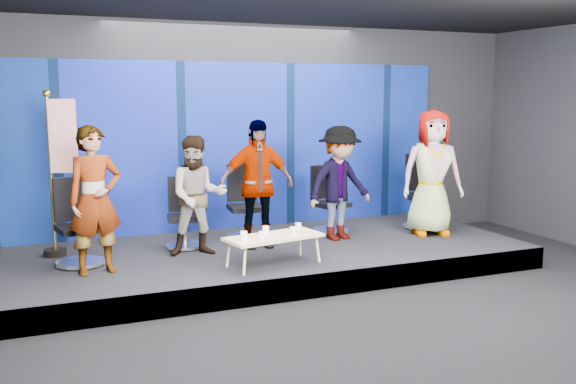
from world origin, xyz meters
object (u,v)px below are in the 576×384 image
panelist_c (256,184)px  chair_e (423,204)px  panelist_b (198,196)px  panelist_a (95,200)px  mug_a (244,235)px  mug_b (261,235)px  panelist_e (432,173)px  chair_a (78,237)px  mug_d (293,231)px  chair_d (329,210)px  mug_c (266,230)px  flag_stand (59,169)px  panelist_d (339,183)px  chair_c (245,215)px  coffee_table (274,238)px  mug_e (298,226)px  chair_b (184,224)px

panelist_c → chair_e: bearing=9.0°
chair_e → panelist_b: bearing=-158.5°
panelist_a → mug_a: panelist_a is taller
panelist_c → mug_b: 1.22m
chair_e → panelist_e: 0.76m
chair_a → mug_d: size_ratio=10.93×
chair_d → panelist_c: bearing=-173.4°
panelist_a → mug_d: 2.42m
mug_c → chair_a: bearing=159.7°
chair_a → mug_a: chair_a is taller
panelist_b → mug_c: 1.06m
mug_c → chair_e: bearing=19.1°
chair_a → chair_e: size_ratio=0.93×
panelist_a → mug_a: 1.80m
panelist_c → flag_stand: bearing=173.9°
panelist_c → panelist_e: (2.69, -0.28, 0.06)m
panelist_b → panelist_d: bearing=11.9°
panelist_d → chair_e: 1.69m
panelist_c → panelist_e: size_ratio=0.94×
chair_a → mug_d: (2.49, -1.00, 0.07)m
panelist_d → mug_c: panelist_d is taller
panelist_a → flag_stand: size_ratio=0.81×
mug_b → panelist_c: bearing=73.1°
panelist_e → mug_b: (-3.02, -0.80, -0.53)m
chair_e → mug_a: bearing=-143.5°
panelist_e → mug_c: bearing=-152.2°
mug_c → panelist_c: bearing=77.7°
panelist_a → chair_c: 2.50m
mug_a → coffee_table: bearing=9.2°
chair_d → mug_e: (-1.06, -1.27, 0.08)m
chair_b → chair_e: 3.83m
panelist_c → coffee_table: 1.15m
chair_c → mug_d: bearing=-81.2°
chair_c → mug_c: (-0.19, -1.37, 0.06)m
chair_e → coffee_table: (-3.01, -1.20, -0.04)m
chair_c → mug_a: bearing=-104.2°
panelist_a → mug_e: 2.54m
chair_e → mug_e: chair_e is taller
mug_a → panelist_a: bearing=162.0°
mug_a → mug_d: 0.65m
panelist_c → mug_a: (-0.55, -1.07, -0.46)m
panelist_e → mug_d: size_ratio=18.99×
coffee_table → mug_e: size_ratio=13.84×
mug_a → panelist_d: bearing=29.7°
panelist_b → coffee_table: 1.22m
chair_b → mug_b: (0.62, -1.43, 0.09)m
panelist_c → chair_e: panelist_c is taller
chair_d → mug_a: size_ratio=10.08×
panelist_a → chair_b: 1.63m
panelist_d → mug_b: 1.95m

